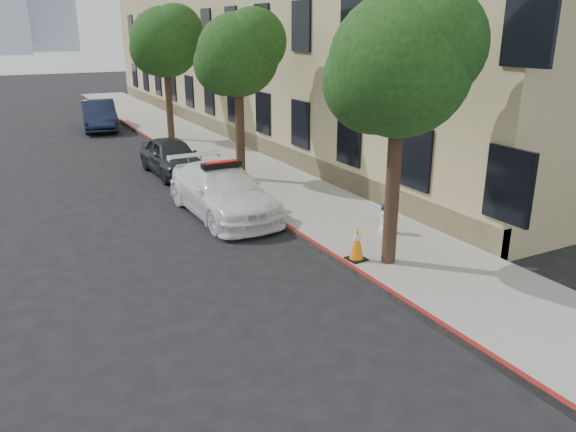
% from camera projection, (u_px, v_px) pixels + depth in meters
% --- Properties ---
extents(ground, '(120.00, 120.00, 0.00)m').
position_uv_depth(ground, '(229.00, 260.00, 12.56)').
color(ground, black).
rests_on(ground, ground).
extents(sidewalk, '(3.20, 50.00, 0.15)m').
position_uv_depth(sidewalk, '(218.00, 156.00, 22.51)').
color(sidewalk, gray).
rests_on(sidewalk, ground).
extents(curb_strip, '(0.12, 50.00, 0.15)m').
position_uv_depth(curb_strip, '(181.00, 160.00, 21.83)').
color(curb_strip, maroon).
rests_on(curb_strip, ground).
extents(building, '(8.00, 36.00, 10.00)m').
position_uv_depth(building, '(284.00, 27.00, 27.62)').
color(building, tan).
rests_on(building, ground).
extents(tree_near, '(2.92, 2.82, 5.62)m').
position_uv_depth(tree_near, '(402.00, 64.00, 10.81)').
color(tree_near, black).
rests_on(tree_near, sidewalk).
extents(tree_mid, '(2.77, 2.64, 5.43)m').
position_uv_depth(tree_mid, '(239.00, 54.00, 17.55)').
color(tree_mid, black).
rests_on(tree_mid, sidewalk).
extents(tree_far, '(3.10, 3.00, 5.81)m').
position_uv_depth(tree_far, '(166.00, 42.00, 24.19)').
color(tree_far, black).
rests_on(tree_far, sidewalk).
extents(police_car, '(2.01, 4.73, 1.51)m').
position_uv_depth(police_car, '(222.00, 191.00, 15.43)').
color(police_car, white).
rests_on(police_car, ground).
extents(parked_car_mid, '(1.62, 3.82, 1.29)m').
position_uv_depth(parked_car_mid, '(172.00, 156.00, 19.76)').
color(parked_car_mid, black).
rests_on(parked_car_mid, ground).
extents(parked_car_far, '(2.10, 4.65, 1.48)m').
position_uv_depth(parked_car_far, '(99.00, 115.00, 28.52)').
color(parked_car_far, '#151B35').
rests_on(parked_car_far, ground).
extents(fire_hydrant, '(0.32, 0.29, 0.76)m').
position_uv_depth(fire_hydrant, '(385.00, 218.00, 13.74)').
color(fire_hydrant, white).
rests_on(fire_hydrant, sidewalk).
extents(traffic_cone, '(0.42, 0.42, 0.75)m').
position_uv_depth(traffic_cone, '(357.00, 244.00, 12.10)').
color(traffic_cone, black).
rests_on(traffic_cone, sidewalk).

